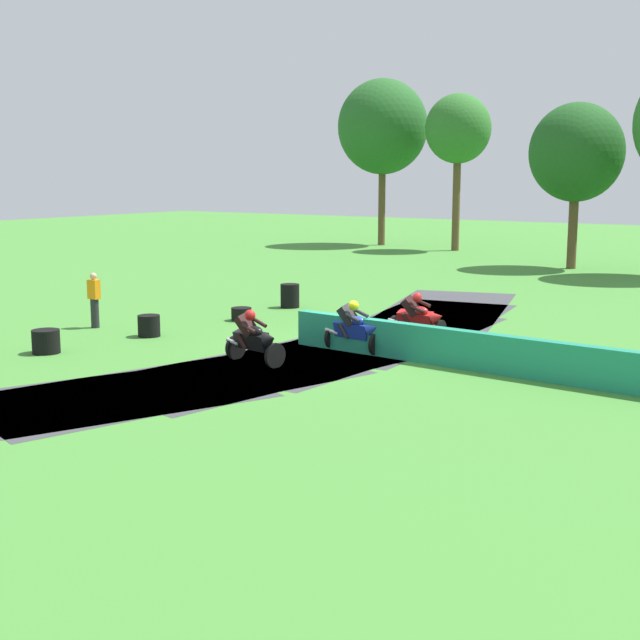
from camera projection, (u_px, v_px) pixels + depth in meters
ground_plane at (344, 350)px, 22.21m from camera, size 120.00×120.00×0.00m
track_asphalt at (324, 347)px, 22.62m from camera, size 7.71×24.68×0.01m
safety_barrier at (540, 360)px, 18.92m from camera, size 13.44×1.36×0.90m
motorcycle_lead_black at (254, 338)px, 20.45m from camera, size 1.70×1.00×1.43m
motorcycle_chase_blue at (355, 327)px, 21.80m from camera, size 1.70×0.88×1.43m
motorcycle_trailing_red at (418, 317)px, 23.50m from camera, size 1.68×0.87×1.42m
tire_stack_near at (46, 341)px, 21.79m from camera, size 0.70×0.70×0.60m
tire_stack_mid_a at (149, 326)px, 24.02m from camera, size 0.62×0.62×0.60m
tire_stack_mid_b at (241, 314)px, 26.65m from camera, size 0.63×0.63×0.40m
tire_stack_far at (290, 296)px, 29.19m from camera, size 0.64×0.64×0.80m
track_marshal at (94, 300)px, 25.30m from camera, size 0.34×0.24×1.63m
tree_far_left at (458, 130)px, 49.62m from camera, size 3.79×3.79×9.01m
tree_mid_rise at (383, 127)px, 53.45m from camera, size 5.57×5.57×10.25m
tree_behind_barrier at (576, 153)px, 40.28m from camera, size 4.38×4.38×7.75m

